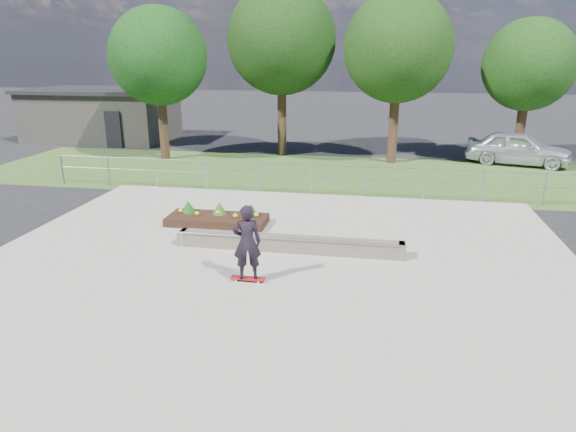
% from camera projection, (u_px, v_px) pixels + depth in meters
% --- Properties ---
extents(ground, '(120.00, 120.00, 0.00)m').
position_uv_depth(ground, '(268.00, 280.00, 11.91)').
color(ground, black).
rests_on(ground, ground).
extents(grass_verge, '(30.00, 8.00, 0.02)m').
position_uv_depth(grass_verge, '(322.00, 174.00, 22.23)').
color(grass_verge, '#345221').
rests_on(grass_verge, ground).
extents(concrete_slab, '(15.00, 15.00, 0.06)m').
position_uv_depth(concrete_slab, '(268.00, 279.00, 11.91)').
color(concrete_slab, gray).
rests_on(concrete_slab, ground).
extents(fence, '(20.06, 0.06, 1.20)m').
position_uv_depth(fence, '(311.00, 175.00, 18.71)').
color(fence, gray).
rests_on(fence, ground).
extents(building, '(8.40, 5.40, 3.00)m').
position_uv_depth(building, '(103.00, 114.00, 30.66)').
color(building, '#2D2B28').
rests_on(building, ground).
extents(tree_far_left, '(4.55, 4.55, 7.15)m').
position_uv_depth(tree_far_left, '(158.00, 57.00, 23.96)').
color(tree_far_left, black).
rests_on(tree_far_left, ground).
extents(tree_mid_left, '(5.25, 5.25, 8.25)m').
position_uv_depth(tree_mid_left, '(282.00, 40.00, 24.69)').
color(tree_mid_left, black).
rests_on(tree_mid_left, ground).
extents(tree_mid_right, '(4.90, 4.90, 7.70)m').
position_uv_depth(tree_mid_right, '(398.00, 48.00, 22.95)').
color(tree_mid_right, '#331E14').
rests_on(tree_mid_right, ground).
extents(tree_far_right, '(4.20, 4.20, 6.60)m').
position_uv_depth(tree_far_right, '(529.00, 65.00, 23.59)').
color(tree_far_right, black).
rests_on(tree_far_right, ground).
extents(grind_ledge, '(6.00, 0.44, 0.43)m').
position_uv_depth(grind_ledge, '(289.00, 244.00, 13.43)').
color(grind_ledge, brown).
rests_on(grind_ledge, concrete_slab).
extents(planter_bed, '(3.00, 1.20, 0.61)m').
position_uv_depth(planter_bed, '(218.00, 218.00, 15.60)').
color(planter_bed, black).
rests_on(planter_bed, concrete_slab).
extents(skateboarder, '(0.80, 0.56, 1.82)m').
position_uv_depth(skateboarder, '(247.00, 243.00, 11.42)').
color(skateboarder, white).
rests_on(skateboarder, concrete_slab).
extents(parked_car, '(4.89, 2.96, 1.56)m').
position_uv_depth(parked_car, '(518.00, 148.00, 23.90)').
color(parked_car, silver).
rests_on(parked_car, ground).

